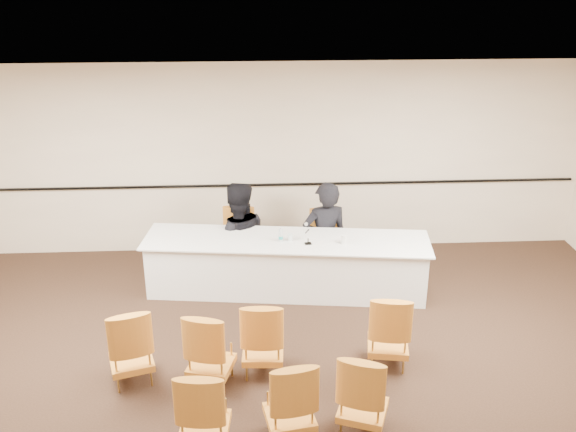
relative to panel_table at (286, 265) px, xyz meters
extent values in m
plane|color=black|center=(-0.24, -2.55, -0.40)|extent=(10.00, 10.00, 0.00)
plane|color=white|center=(-0.24, -2.55, 2.60)|extent=(10.00, 10.00, 0.00)
cube|color=#F9E5C4|center=(-0.24, 1.45, 1.10)|extent=(10.00, 0.04, 3.00)
cube|color=black|center=(-0.24, 1.41, 0.70)|extent=(9.80, 0.04, 0.03)
imported|color=black|center=(0.60, 0.51, 0.10)|extent=(0.76, 0.57, 1.88)
imported|color=black|center=(-0.70, 0.67, 0.02)|extent=(1.07, 0.89, 1.98)
cube|color=white|center=(0.33, -0.14, 0.40)|extent=(0.36, 0.32, 0.00)
cylinder|color=silver|center=(0.05, -0.03, 0.45)|extent=(0.08, 0.08, 0.10)
cylinder|color=white|center=(0.78, -0.18, 0.46)|extent=(0.10, 0.10, 0.13)
camera|label=1|loc=(-0.42, -8.05, 4.11)|focal=40.00mm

